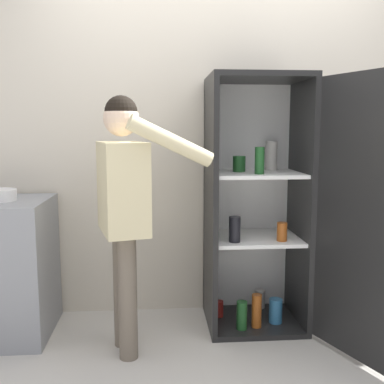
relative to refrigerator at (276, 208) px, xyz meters
name	(u,v)px	position (x,y,z in m)	size (l,w,h in m)	color
ground_plane	(236,374)	(-0.35, -0.56, -0.83)	(12.00, 12.00, 0.00)	beige
wall_back	(215,139)	(-0.35, 0.42, 0.44)	(7.00, 0.06, 2.55)	beige
refrigerator	(276,208)	(0.00, 0.00, 0.00)	(0.94, 1.16, 1.70)	black
person	(124,195)	(-0.97, -0.24, 0.13)	(0.70, 0.56, 1.54)	#726656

